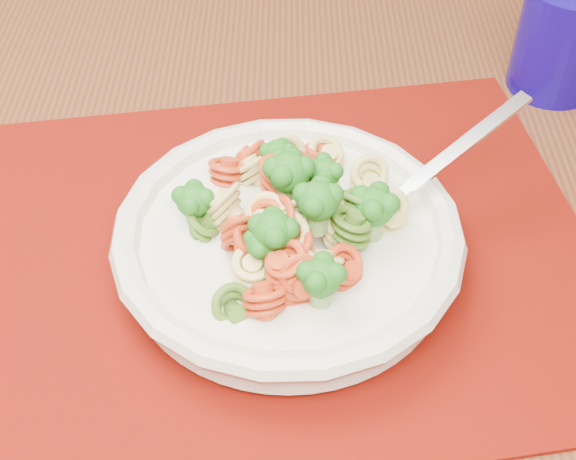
# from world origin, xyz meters

# --- Properties ---
(dining_table) EXTENTS (1.45, 1.04, 0.69)m
(dining_table) POSITION_xyz_m (0.07, 0.44, 0.60)
(dining_table) COLOR #5B2D19
(dining_table) RESTS_ON ground
(placemat) EXTENTS (0.56, 0.49, 0.00)m
(placemat) POSITION_xyz_m (0.05, 0.36, 0.69)
(placemat) COLOR #610A04
(placemat) RESTS_ON dining_table
(pasta_bowl) EXTENTS (0.24, 0.24, 0.05)m
(pasta_bowl) POSITION_xyz_m (0.06, 0.34, 0.72)
(pasta_bowl) COLOR silver
(pasta_bowl) RESTS_ON placemat
(pasta_broccoli_heap) EXTENTS (0.21, 0.21, 0.06)m
(pasta_broccoli_heap) POSITION_xyz_m (0.06, 0.34, 0.74)
(pasta_broccoli_heap) COLOR #DCCA6C
(pasta_broccoli_heap) RESTS_ON pasta_bowl
(fork) EXTENTS (0.15, 0.14, 0.08)m
(fork) POSITION_xyz_m (0.12, 0.37, 0.74)
(fork) COLOR silver
(fork) RESTS_ON pasta_bowl
(tumbler) EXTENTS (0.08, 0.08, 0.10)m
(tumbler) POSITION_xyz_m (0.27, 0.60, 0.74)
(tumbler) COLOR #0E0565
(tumbler) RESTS_ON dining_table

